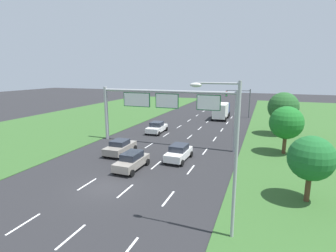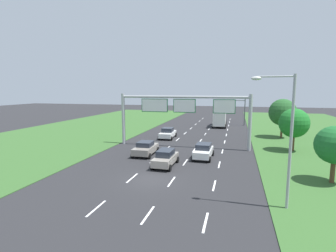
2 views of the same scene
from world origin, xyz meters
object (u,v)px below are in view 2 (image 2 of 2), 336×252
at_px(car_lead_silver, 165,158).
at_px(roadside_tree_far, 283,112).
at_px(car_near_red, 145,148).
at_px(roadside_tree_mid, 294,123).
at_px(street_lamp, 285,130).
at_px(car_far_ahead, 168,133).
at_px(car_mid_lane, 203,151).
at_px(traffic_light_mast, 235,107).
at_px(box_truck, 220,119).
at_px(sign_gantry, 183,110).
at_px(roadside_tree_near, 335,145).

bearing_deg(car_lead_silver, roadside_tree_far, 55.87).
height_order(car_near_red, roadside_tree_mid, roadside_tree_mid).
bearing_deg(street_lamp, car_far_ahead, 121.35).
bearing_deg(car_lead_silver, car_mid_lane, 51.18).
xyz_separation_m(car_mid_lane, traffic_light_mast, (3.13, 28.76, 3.04)).
bearing_deg(box_truck, traffic_light_mast, 44.52).
xyz_separation_m(car_mid_lane, sign_gantry, (-3.33, 4.99, 4.12)).
distance_m(box_truck, street_lamp, 37.50).
distance_m(car_near_red, roadside_tree_near, 18.61).
height_order(sign_gantry, roadside_tree_far, sign_gantry).
bearing_deg(street_lamp, sign_gantry, 120.94).
bearing_deg(car_mid_lane, car_near_red, -176.38).
relative_size(car_near_red, roadside_tree_far, 0.71).
distance_m(street_lamp, roadside_tree_far, 26.79).
bearing_deg(roadside_tree_mid, car_near_red, -159.60).
xyz_separation_m(street_lamp, roadside_tree_near, (4.77, 5.93, -1.91)).
bearing_deg(traffic_light_mast, box_truck, -134.68).
bearing_deg(car_near_red, car_mid_lane, 0.97).
height_order(sign_gantry, roadside_tree_near, sign_gantry).
relative_size(car_lead_silver, car_mid_lane, 1.01).
distance_m(car_lead_silver, street_lamp, 12.71).
xyz_separation_m(car_lead_silver, car_far_ahead, (-3.60, 14.50, -0.02)).
xyz_separation_m(box_truck, sign_gantry, (-3.47, -20.74, 3.30)).
bearing_deg(roadside_tree_mid, roadside_tree_near, -85.48).
height_order(car_near_red, roadside_tree_near, roadside_tree_near).
relative_size(car_near_red, box_truck, 0.60).
bearing_deg(car_near_red, car_far_ahead, 89.91).
relative_size(traffic_light_mast, roadside_tree_far, 0.92).
distance_m(car_far_ahead, street_lamp, 25.73).
bearing_deg(roadside_tree_near, car_near_red, 164.51).
height_order(sign_gantry, traffic_light_mast, sign_gantry).
xyz_separation_m(car_mid_lane, roadside_tree_near, (11.09, -5.17, 2.34)).
height_order(roadside_tree_near, roadside_tree_mid, roadside_tree_mid).
relative_size(car_mid_lane, street_lamp, 0.49).
relative_size(car_lead_silver, traffic_light_mast, 0.75).
height_order(car_near_red, car_mid_lane, car_mid_lane).
relative_size(car_lead_silver, car_far_ahead, 0.93).
bearing_deg(box_truck, car_lead_silver, -97.39).
distance_m(sign_gantry, roadside_tree_mid, 13.65).
relative_size(box_truck, roadside_tree_mid, 1.38).
bearing_deg(car_far_ahead, box_truck, 63.14).
bearing_deg(roadside_tree_far, car_far_ahead, -164.39).
bearing_deg(car_mid_lane, sign_gantry, 125.31).
height_order(car_near_red, box_truck, box_truck).
bearing_deg(box_truck, car_mid_lane, -91.11).
height_order(car_lead_silver, sign_gantry, sign_gantry).
bearing_deg(roadside_tree_near, roadside_tree_mid, 94.52).
height_order(car_mid_lane, sign_gantry, sign_gantry).
xyz_separation_m(car_lead_silver, street_lamp, (9.60, -7.16, 4.25)).
distance_m(car_far_ahead, roadside_tree_mid, 17.88).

